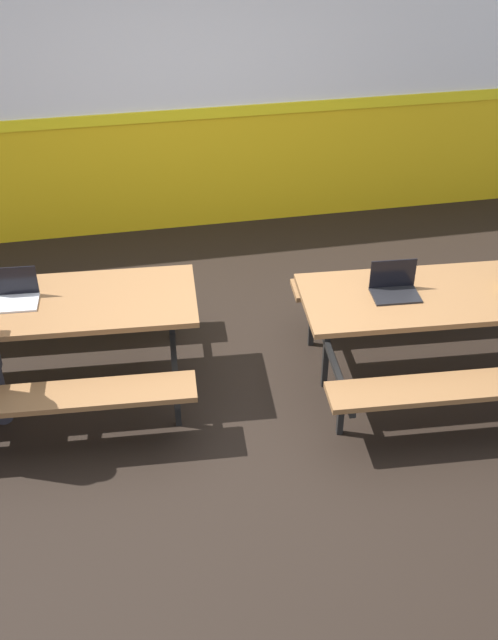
% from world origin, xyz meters
% --- Properties ---
extents(ground_plane, '(10.00, 10.00, 0.02)m').
position_xyz_m(ground_plane, '(0.00, 0.00, -0.01)').
color(ground_plane, black).
extents(accent_backdrop, '(8.00, 0.14, 2.60)m').
position_xyz_m(accent_backdrop, '(0.00, 2.66, 1.25)').
color(accent_backdrop, yellow).
rests_on(accent_backdrop, ground).
extents(picnic_table_left, '(2.08, 1.68, 0.74)m').
position_xyz_m(picnic_table_left, '(-1.37, 0.28, 0.58)').
color(picnic_table_left, brown).
rests_on(picnic_table_left, ground).
extents(picnic_table_right, '(2.08, 1.68, 0.74)m').
position_xyz_m(picnic_table_right, '(1.37, -0.13, 0.58)').
color(picnic_table_right, brown).
rests_on(picnic_table_right, ground).
extents(laptop_silver, '(0.33, 0.24, 0.22)m').
position_xyz_m(laptop_silver, '(-1.56, 0.33, 0.79)').
color(laptop_silver, silver).
rests_on(laptop_silver, picnic_table_left).
extents(laptop_dark, '(0.33, 0.24, 0.22)m').
position_xyz_m(laptop_dark, '(0.99, -0.06, 0.79)').
color(laptop_dark, black).
rests_on(laptop_dark, picnic_table_right).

